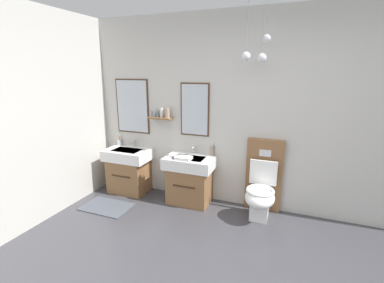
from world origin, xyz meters
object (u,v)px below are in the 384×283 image
at_px(vanity_sink_left, 129,169).
at_px(soap_dispenser, 212,151).
at_px(vanity_sink_right, 190,178).
at_px(toilet, 262,188).
at_px(folded_hand_towel, 183,158).
at_px(toothbrush_cup, 119,142).

bearing_deg(vanity_sink_left, soap_dispenser, 7.35).
relative_size(vanity_sink_right, toilet, 0.70).
bearing_deg(soap_dispenser, folded_hand_towel, -135.98).
relative_size(vanity_sink_right, toothbrush_cup, 3.41).
bearing_deg(folded_hand_towel, soap_dispenser, 44.02).
relative_size(vanity_sink_left, toilet, 0.70).
distance_m(vanity_sink_right, folded_hand_towel, 0.37).
relative_size(toilet, soap_dispenser, 5.62).
bearing_deg(toilet, folded_hand_towel, -172.64).
height_order(soap_dispenser, folded_hand_towel, soap_dispenser).
bearing_deg(vanity_sink_left, toothbrush_cup, 149.34).
height_order(vanity_sink_right, folded_hand_towel, folded_hand_towel).
xyz_separation_m(vanity_sink_left, vanity_sink_right, (1.03, 0.00, 0.00)).
distance_m(toilet, folded_hand_towel, 1.11).
height_order(vanity_sink_left, soap_dispenser, soap_dispenser).
xyz_separation_m(toilet, toothbrush_cup, (-2.31, 0.16, 0.37)).
height_order(vanity_sink_left, toothbrush_cup, toothbrush_cup).
xyz_separation_m(vanity_sink_left, toilet, (2.04, -0.00, 0.01)).
relative_size(vanity_sink_left, toothbrush_cup, 3.41).
height_order(toilet, folded_hand_towel, toilet).
xyz_separation_m(vanity_sink_left, folded_hand_towel, (0.99, -0.14, 0.34)).
bearing_deg(toothbrush_cup, vanity_sink_right, -6.96).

